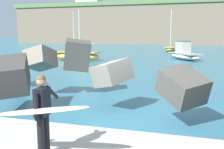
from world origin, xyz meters
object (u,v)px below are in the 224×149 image
(boat_near_left, at_px, (74,48))
(boat_far_centre, at_px, (171,49))
(surfer_with_board, at_px, (42,111))
(mooring_buoy_inner, at_px, (47,61))
(boat_far_left, at_px, (184,54))
(boat_mid_right, at_px, (76,56))

(boat_near_left, height_order, boat_far_centre, boat_far_centre)
(surfer_with_board, xyz_separation_m, boat_near_left, (-15.55, 35.85, -0.73))
(boat_near_left, distance_m, mooring_buoy_inner, 17.51)
(surfer_with_board, bearing_deg, boat_near_left, 113.45)
(boat_far_centre, bearing_deg, mooring_buoy_inner, -115.08)
(surfer_with_board, distance_m, boat_far_left, 26.85)
(boat_mid_right, xyz_separation_m, mooring_buoy_inner, (-1.93, -3.02, -0.31))
(mooring_buoy_inner, bearing_deg, boat_mid_right, 57.40)
(boat_mid_right, relative_size, mooring_buoy_inner, 12.88)
(boat_mid_right, relative_size, boat_far_left, 0.97)
(boat_far_left, height_order, boat_far_centre, boat_far_centre)
(boat_far_left, xyz_separation_m, boat_far_centre, (-2.57, 15.07, -0.19))
(boat_mid_right, distance_m, boat_far_left, 12.29)
(boat_near_left, bearing_deg, boat_far_left, -27.00)
(boat_near_left, xyz_separation_m, mooring_buoy_inner, (4.62, -16.89, -0.33))
(boat_near_left, height_order, boat_mid_right, boat_near_left)
(boat_near_left, bearing_deg, boat_mid_right, -64.71)
(boat_far_left, distance_m, mooring_buoy_inner, 15.38)
(mooring_buoy_inner, bearing_deg, surfer_with_board, -60.02)
(boat_far_left, bearing_deg, boat_far_centre, 99.69)
(surfer_with_board, xyz_separation_m, boat_mid_right, (-9.00, 21.99, -0.75))
(boat_mid_right, xyz_separation_m, boat_far_centre, (8.76, 19.82, -0.09))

